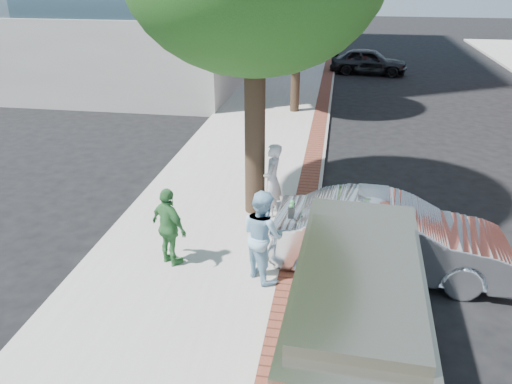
% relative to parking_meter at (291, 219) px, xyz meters
% --- Properties ---
extents(ground, '(120.00, 120.00, 0.00)m').
position_rel_parking_meter_xyz_m(ground, '(-0.59, 0.49, -1.21)').
color(ground, black).
rests_on(ground, ground).
extents(sidewalk, '(5.00, 60.00, 0.15)m').
position_rel_parking_meter_xyz_m(sidewalk, '(-2.09, 8.49, -1.13)').
color(sidewalk, '#9E9991').
rests_on(sidewalk, ground).
extents(brick_strip, '(0.60, 60.00, 0.01)m').
position_rel_parking_meter_xyz_m(brick_strip, '(0.11, 8.49, -1.05)').
color(brick_strip, brown).
rests_on(brick_strip, sidewalk).
extents(curb, '(0.10, 60.00, 0.15)m').
position_rel_parking_meter_xyz_m(curb, '(0.46, 8.49, -1.13)').
color(curb, gray).
rests_on(curb, ground).
extents(office_base, '(18.20, 22.20, 4.00)m').
position_rel_parking_meter_xyz_m(office_base, '(-13.59, 22.49, 0.79)').
color(office_base, gray).
rests_on(office_base, ground).
extents(signal_near, '(0.70, 0.15, 3.80)m').
position_rel_parking_meter_xyz_m(signal_near, '(0.31, 22.49, 1.05)').
color(signal_near, black).
rests_on(signal_near, ground).
extents(parking_meter, '(0.12, 0.32, 1.47)m').
position_rel_parking_meter_xyz_m(parking_meter, '(0.00, 0.00, 0.00)').
color(parking_meter, gray).
rests_on(parking_meter, sidewalk).
extents(person_gray, '(0.54, 0.76, 1.95)m').
position_rel_parking_meter_xyz_m(person_gray, '(-0.71, 2.22, -0.08)').
color(person_gray, '#B6B7BC').
rests_on(person_gray, sidewalk).
extents(person_officer, '(1.19, 1.20, 1.96)m').
position_rel_parking_meter_xyz_m(person_officer, '(-0.53, -0.64, -0.07)').
color(person_officer, '#94C6E5').
rests_on(person_officer, sidewalk).
extents(person_green, '(1.12, 0.94, 1.79)m').
position_rel_parking_meter_xyz_m(person_green, '(-2.57, -0.48, -0.16)').
color(person_green, '#387C3D').
rests_on(person_green, sidewalk).
extents(sedan_silver, '(5.10, 1.98, 1.65)m').
position_rel_parking_meter_xyz_m(sedan_silver, '(2.12, 0.25, -0.38)').
color(sedan_silver, silver).
rests_on(sedan_silver, ground).
extents(bg_car, '(4.73, 2.30, 1.55)m').
position_rel_parking_meter_xyz_m(bg_car, '(2.51, 22.16, -0.43)').
color(bg_car, black).
rests_on(bg_car, ground).
extents(van, '(2.23, 5.33, 1.93)m').
position_rel_parking_meter_xyz_m(van, '(1.34, -2.43, -0.15)').
color(van, gray).
rests_on(van, ground).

